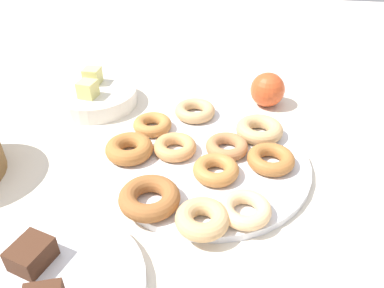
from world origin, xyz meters
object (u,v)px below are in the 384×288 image
(donut_6, at_px, (216,170))
(apple, at_px, (268,90))
(donut_5, at_px, (259,130))
(brownie_far, at_px, (31,254))
(donut_7, at_px, (129,149))
(donut_9, at_px, (271,161))
(donut_2, at_px, (149,198))
(donut_10, at_px, (152,125))
(donut_3, at_px, (195,111))
(donut_plate, at_px, (208,162))
(melon_chunk_left, at_px, (88,89))
(donut_4, at_px, (245,209))
(fruit_bowl, at_px, (96,97))
(donut_0, at_px, (175,147))
(donut_8, at_px, (227,147))
(donut_1, at_px, (202,219))
(melon_chunk_right, at_px, (93,76))

(donut_6, relative_size, apple, 1.02)
(donut_5, xyz_separation_m, brownie_far, (-0.35, 0.29, 0.01))
(donut_7, xyz_separation_m, donut_9, (0.01, -0.25, -0.00))
(donut_2, bearing_deg, donut_10, 12.50)
(donut_3, height_order, donut_9, same)
(donut_9, bearing_deg, donut_plate, 87.53)
(donut_5, height_order, melon_chunk_left, melon_chunk_left)
(donut_4, xyz_separation_m, fruit_bowl, (0.31, 0.35, -0.01))
(donut_0, height_order, fruit_bowl, same)
(melon_chunk_left, bearing_deg, donut_7, -139.53)
(donut_8, xyz_separation_m, melon_chunk_left, (0.12, 0.31, 0.03))
(donut_1, relative_size, donut_2, 0.84)
(donut_5, distance_m, apple, 0.15)
(donut_3, bearing_deg, donut_0, 172.76)
(donut_6, distance_m, donut_10, 0.19)
(donut_5, bearing_deg, donut_10, 92.80)
(donut_4, distance_m, apple, 0.37)
(donut_plate, relative_size, melon_chunk_left, 10.11)
(donut_5, relative_size, donut_7, 1.05)
(donut_7, relative_size, fruit_bowl, 0.46)
(donut_4, bearing_deg, donut_7, 60.92)
(melon_chunk_right, bearing_deg, donut_9, -118.74)
(donut_3, relative_size, donut_6, 1.09)
(brownie_far, bearing_deg, donut_6, -45.05)
(melon_chunk_right, bearing_deg, donut_7, -146.21)
(donut_2, height_order, donut_7, same)
(donut_3, relative_size, apple, 1.11)
(donut_4, distance_m, donut_9, 0.13)
(donut_0, distance_m, melon_chunk_right, 0.31)
(donut_2, xyz_separation_m, apple, (0.37, -0.18, 0.01))
(donut_3, bearing_deg, melon_chunk_left, 88.55)
(donut_2, bearing_deg, fruit_bowl, 33.22)
(donut_8, distance_m, brownie_far, 0.37)
(donut_1, distance_m, donut_9, 0.18)
(brownie_far, bearing_deg, donut_10, -12.69)
(donut_3, relative_size, melon_chunk_left, 2.38)
(donut_2, bearing_deg, donut_5, -37.07)
(melon_chunk_right, bearing_deg, donut_0, -131.60)
(donut_0, height_order, donut_10, same)
(donut_3, xyz_separation_m, donut_10, (-0.07, 0.08, -0.00))
(donut_1, relative_size, donut_4, 1.01)
(donut_6, height_order, donut_7, donut_7)
(donut_6, relative_size, melon_chunk_left, 2.18)
(donut_plate, distance_m, donut_0, 0.07)
(donut_8, bearing_deg, apple, -19.17)
(donut_3, xyz_separation_m, donut_6, (-0.19, -0.06, 0.00))
(donut_plate, distance_m, melon_chunk_right, 0.37)
(donut_3, bearing_deg, donut_10, 131.03)
(brownie_far, bearing_deg, apple, -31.24)
(apple, bearing_deg, donut_6, 162.95)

